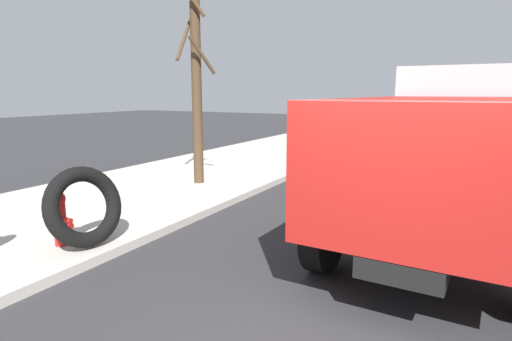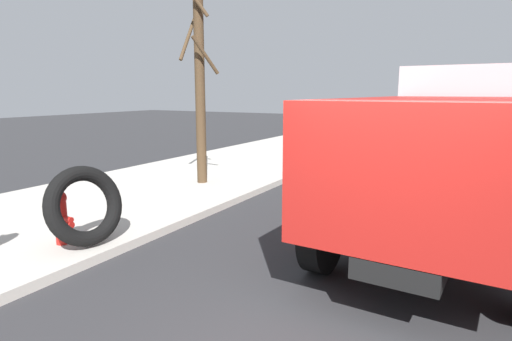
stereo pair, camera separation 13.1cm
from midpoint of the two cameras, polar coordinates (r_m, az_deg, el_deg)
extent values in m
cylinder|color=red|center=(7.22, -25.47, -6.55)|extent=(0.19, 0.19, 0.68)
sphere|color=red|center=(7.12, -25.72, -3.50)|extent=(0.22, 0.22, 0.22)
cylinder|color=red|center=(7.06, -24.68, -6.16)|extent=(0.09, 0.15, 0.09)
cylinder|color=red|center=(7.33, -26.33, -5.70)|extent=(0.09, 0.15, 0.09)
cylinder|color=red|center=(7.08, -24.62, -6.80)|extent=(0.10, 0.15, 0.10)
torus|color=black|center=(6.92, -22.76, -4.55)|extent=(1.31, 0.74, 1.26)
cube|color=red|center=(6.60, 22.95, 2.02)|extent=(4.91, 2.71, 1.60)
cube|color=silver|center=(10.14, 25.97, 6.23)|extent=(2.11, 2.59, 2.20)
cube|color=black|center=(7.85, 23.60, -3.70)|extent=(7.03, 1.21, 0.24)
cylinder|color=black|center=(10.29, 18.33, -0.79)|extent=(1.11, 0.35, 1.10)
cylinder|color=black|center=(6.01, 8.54, -8.34)|extent=(1.11, 0.35, 1.10)
cube|color=#237033|center=(21.88, 29.24, 6.97)|extent=(4.84, 2.57, 1.60)
cube|color=maroon|center=(18.27, 29.28, 7.45)|extent=(2.04, 2.53, 2.20)
cube|color=black|center=(20.84, 29.00, 4.30)|extent=(7.01, 1.01, 0.24)
cylinder|color=black|center=(18.61, 25.06, 3.66)|extent=(1.10, 0.32, 1.10)
cylinder|color=black|center=(23.18, 25.93, 4.78)|extent=(1.10, 0.32, 1.10)
cylinder|color=#4C3823|center=(10.90, -8.36, 10.30)|extent=(0.25, 0.25, 4.59)
cylinder|color=#4C3823|center=(11.15, -10.07, 17.13)|extent=(0.74, 0.14, 1.10)
cylinder|color=#4C3823|center=(10.86, -8.80, 21.71)|extent=(0.37, 0.52, 0.72)
cylinder|color=#4C3823|center=(10.64, -7.67, 15.23)|extent=(0.69, 0.41, 0.91)
camera|label=1|loc=(0.07, -90.55, -0.10)|focal=29.54mm
camera|label=2|loc=(0.07, 89.45, 0.10)|focal=29.54mm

